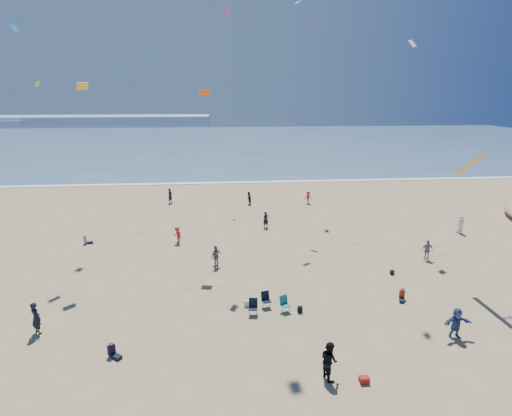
{
  "coord_description": "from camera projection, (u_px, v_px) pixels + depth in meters",
  "views": [
    {
      "loc": [
        0.19,
        -12.91,
        12.84
      ],
      "look_at": [
        2.0,
        8.0,
        6.77
      ],
      "focal_mm": 28.0,
      "sensor_mm": 36.0,
      "label": 1
    }
  ],
  "objects": [
    {
      "name": "surf_line",
      "position": [
        221.0,
        183.0,
        58.96
      ],
      "size": [
        220.0,
        1.2,
        0.08
      ],
      "primitive_type": "cube",
      "color": "white",
      "rests_on": "ground"
    },
    {
      "name": "seated_group",
      "position": [
        214.0,
        325.0,
        22.13
      ],
      "size": [
        24.46,
        23.73,
        0.84
      ],
      "color": "beige",
      "rests_on": "ground"
    },
    {
      "name": "headland_far",
      "position": [
        82.0,
        120.0,
        173.2
      ],
      "size": [
        110.0,
        20.0,
        3.2
      ],
      "primitive_type": "cube",
      "color": "#7A8EA8",
      "rests_on": "ground"
    },
    {
      "name": "chair_cluster",
      "position": [
        268.0,
        304.0,
        24.22
      ],
      "size": [
        2.74,
        1.51,
        1.0
      ],
      "color": "black",
      "rests_on": "ground"
    },
    {
      "name": "cooler",
      "position": [
        364.0,
        380.0,
        18.33
      ],
      "size": [
        0.45,
        0.3,
        0.3
      ],
      "primitive_type": "cube",
      "color": "#A11F17",
      "rests_on": "ground"
    },
    {
      "name": "ocean",
      "position": [
        221.0,
        143.0,
        106.82
      ],
      "size": [
        220.0,
        100.0,
        0.06
      ],
      "primitive_type": "cube",
      "color": "#476B84",
      "rests_on": "ground"
    },
    {
      "name": "white_tote",
      "position": [
        247.0,
        303.0,
        24.89
      ],
      "size": [
        0.35,
        0.2,
        0.4
      ],
      "primitive_type": "cube",
      "color": "silver",
      "rests_on": "ground"
    },
    {
      "name": "navy_bag",
      "position": [
        392.0,
        272.0,
        29.26
      ],
      "size": [
        0.28,
        0.18,
        0.34
      ],
      "primitive_type": "cube",
      "color": "black",
      "rests_on": "ground"
    },
    {
      "name": "black_backpack",
      "position": [
        300.0,
        309.0,
        24.22
      ],
      "size": [
        0.3,
        0.22,
        0.38
      ],
      "primitive_type": "cube",
      "color": "black",
      "rests_on": "ground"
    },
    {
      "name": "standing_flyers",
      "position": [
        278.0,
        263.0,
        29.28
      ],
      "size": [
        35.93,
        40.73,
        1.88
      ],
      "color": "black",
      "rests_on": "ground"
    },
    {
      "name": "kites_aloft",
      "position": [
        370.0,
        58.0,
        25.2
      ],
      "size": [
        35.8,
        39.68,
        27.89
      ],
      "color": "#2086D9",
      "rests_on": "ground"
    }
  ]
}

